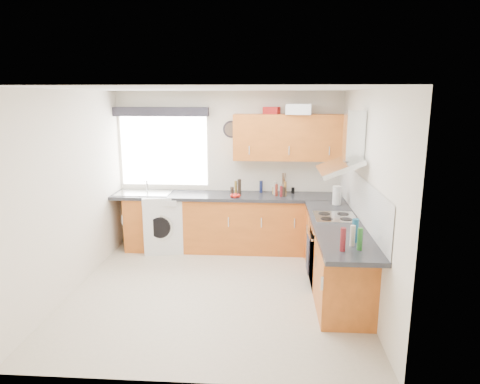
# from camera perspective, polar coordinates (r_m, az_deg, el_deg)

# --- Properties ---
(ground_plane) EXTENTS (3.60, 3.60, 0.00)m
(ground_plane) POSITION_cam_1_polar(r_m,az_deg,el_deg) (5.60, -3.23, -12.97)
(ground_plane) COLOR beige
(ceiling) EXTENTS (3.60, 3.60, 0.02)m
(ceiling) POSITION_cam_1_polar(r_m,az_deg,el_deg) (5.05, -3.59, 13.56)
(ceiling) COLOR white
(ceiling) RESTS_ON wall_back
(wall_back) EXTENTS (3.60, 0.02, 2.50)m
(wall_back) POSITION_cam_1_polar(r_m,az_deg,el_deg) (6.93, -1.53, 2.96)
(wall_back) COLOR silver
(wall_back) RESTS_ON ground_plane
(wall_front) EXTENTS (3.60, 0.02, 2.50)m
(wall_front) POSITION_cam_1_polar(r_m,az_deg,el_deg) (3.47, -7.16, -7.12)
(wall_front) COLOR silver
(wall_front) RESTS_ON ground_plane
(wall_left) EXTENTS (0.02, 3.60, 2.50)m
(wall_left) POSITION_cam_1_polar(r_m,az_deg,el_deg) (5.69, -21.68, -0.09)
(wall_left) COLOR silver
(wall_left) RESTS_ON ground_plane
(wall_right) EXTENTS (0.02, 3.60, 2.50)m
(wall_right) POSITION_cam_1_polar(r_m,az_deg,el_deg) (5.27, 16.42, -0.69)
(wall_right) COLOR silver
(wall_right) RESTS_ON ground_plane
(window) EXTENTS (1.40, 0.02, 1.10)m
(window) POSITION_cam_1_polar(r_m,az_deg,el_deg) (7.06, -10.11, 5.40)
(window) COLOR silver
(window) RESTS_ON wall_back
(window_blind) EXTENTS (1.50, 0.18, 0.14)m
(window_blind) POSITION_cam_1_polar(r_m,az_deg,el_deg) (6.92, -10.50, 10.49)
(window_blind) COLOR #23222A
(window_blind) RESTS_ON wall_back
(splashback) EXTENTS (0.01, 3.00, 0.54)m
(splashback) POSITION_cam_1_polar(r_m,az_deg,el_deg) (5.56, 15.63, -0.67)
(splashback) COLOR white
(splashback) RESTS_ON wall_right
(base_cab_back) EXTENTS (3.00, 0.58, 0.86)m
(base_cab_back) POSITION_cam_1_polar(r_m,az_deg,el_deg) (6.85, -2.55, -4.22)
(base_cab_back) COLOR #A9521A
(base_cab_back) RESTS_ON ground_plane
(base_cab_corner) EXTENTS (0.60, 0.60, 0.86)m
(base_cab_corner) POSITION_cam_1_polar(r_m,az_deg,el_deg) (6.85, 10.89, -4.43)
(base_cab_corner) COLOR #A9521A
(base_cab_corner) RESTS_ON ground_plane
(base_cab_right) EXTENTS (0.58, 2.10, 0.86)m
(base_cab_right) POSITION_cam_1_polar(r_m,az_deg,el_deg) (5.59, 12.64, -8.49)
(base_cab_right) COLOR #A9521A
(base_cab_right) RESTS_ON ground_plane
(worktop_back) EXTENTS (3.60, 0.62, 0.05)m
(worktop_back) POSITION_cam_1_polar(r_m,az_deg,el_deg) (6.71, -1.75, -0.54)
(worktop_back) COLOR #222327
(worktop_back) RESTS_ON base_cab_back
(worktop_right) EXTENTS (0.62, 2.42, 0.05)m
(worktop_right) POSITION_cam_1_polar(r_m,az_deg,el_deg) (5.30, 13.00, -4.48)
(worktop_right) COLOR #222327
(worktop_right) RESTS_ON base_cab_right
(sink) EXTENTS (0.84, 0.46, 0.10)m
(sink) POSITION_cam_1_polar(r_m,az_deg,el_deg) (6.95, -12.73, 0.16)
(sink) COLOR silver
(sink) RESTS_ON worktop_back
(oven) EXTENTS (0.56, 0.58, 0.85)m
(oven) POSITION_cam_1_polar(r_m,az_deg,el_deg) (5.73, 12.31, -8.00)
(oven) COLOR black
(oven) RESTS_ON ground_plane
(hob_plate) EXTENTS (0.52, 0.52, 0.01)m
(hob_plate) POSITION_cam_1_polar(r_m,az_deg,el_deg) (5.58, 12.55, -3.26)
(hob_plate) COLOR silver
(hob_plate) RESTS_ON worktop_right
(extractor_hood) EXTENTS (0.52, 0.78, 0.66)m
(extractor_hood) POSITION_cam_1_polar(r_m,az_deg,el_deg) (5.43, 14.03, 5.42)
(extractor_hood) COLOR silver
(extractor_hood) RESTS_ON wall_right
(upper_cabinets) EXTENTS (1.70, 0.35, 0.70)m
(upper_cabinets) POSITION_cam_1_polar(r_m,az_deg,el_deg) (6.66, 6.52, 7.26)
(upper_cabinets) COLOR #A9521A
(upper_cabinets) RESTS_ON wall_back
(washing_machine) EXTENTS (0.72, 0.71, 0.91)m
(washing_machine) POSITION_cam_1_polar(r_m,az_deg,el_deg) (6.95, -10.01, -3.95)
(washing_machine) COLOR silver
(washing_machine) RESTS_ON ground_plane
(wall_clock) EXTENTS (0.27, 0.04, 0.27)m
(wall_clock) POSITION_cam_1_polar(r_m,az_deg,el_deg) (6.83, -1.16, 8.35)
(wall_clock) COLOR #23222A
(wall_clock) RESTS_ON wall_back
(casserole) EXTENTS (0.40, 0.31, 0.15)m
(casserole) POSITION_cam_1_polar(r_m,az_deg,el_deg) (6.54, 7.84, 10.88)
(casserole) COLOR silver
(casserole) RESTS_ON upper_cabinets
(storage_box) EXTENTS (0.27, 0.25, 0.11)m
(storage_box) POSITION_cam_1_polar(r_m,az_deg,el_deg) (6.73, 4.23, 10.80)
(storage_box) COLOR #A81919
(storage_box) RESTS_ON upper_cabinets
(utensil_pot) EXTENTS (0.10, 0.10, 0.13)m
(utensil_pot) POSITION_cam_1_polar(r_m,az_deg,el_deg) (6.86, 5.83, 0.46)
(utensil_pot) COLOR gray
(utensil_pot) RESTS_ON worktop_back
(kitchen_roll) EXTENTS (0.12, 0.12, 0.27)m
(kitchen_roll) POSITION_cam_1_polar(r_m,az_deg,el_deg) (6.22, 12.79, -0.44)
(kitchen_roll) COLOR silver
(kitchen_roll) RESTS_ON worktop_right
(tomato_cluster) EXTENTS (0.14, 0.14, 0.06)m
(tomato_cluster) POSITION_cam_1_polar(r_m,az_deg,el_deg) (6.49, -0.64, -0.49)
(tomato_cluster) COLOR red
(tomato_cluster) RESTS_ON worktop_back
(jar_0) EXTENTS (0.06, 0.06, 0.10)m
(jar_0) POSITION_cam_1_polar(r_m,az_deg,el_deg) (6.80, -1.08, 0.27)
(jar_0) COLOR #31231B
(jar_0) RESTS_ON worktop_back
(jar_1) EXTENTS (0.07, 0.07, 0.15)m
(jar_1) POSITION_cam_1_polar(r_m,az_deg,el_deg) (6.60, 5.79, 0.03)
(jar_1) COLOR black
(jar_1) RESTS_ON worktop_back
(jar_2) EXTENTS (0.04, 0.04, 0.23)m
(jar_2) POSITION_cam_1_polar(r_m,az_deg,el_deg) (6.60, 6.04, 0.42)
(jar_2) COLOR brown
(jar_2) RESTS_ON worktop_back
(jar_3) EXTENTS (0.07, 0.07, 0.11)m
(jar_3) POSITION_cam_1_polar(r_m,az_deg,el_deg) (6.76, 4.61, 0.18)
(jar_3) COLOR #A57939
(jar_3) RESTS_ON worktop_back
(jar_4) EXTENTS (0.05, 0.05, 0.10)m
(jar_4) POSITION_cam_1_polar(r_m,az_deg,el_deg) (6.83, 7.08, 0.21)
(jar_4) COLOR black
(jar_4) RESTS_ON worktop_back
(jar_5) EXTENTS (0.04, 0.04, 0.22)m
(jar_5) POSITION_cam_1_polar(r_m,az_deg,el_deg) (6.66, -0.58, 0.55)
(jar_5) COLOR brown
(jar_5) RESTS_ON worktop_back
(jar_6) EXTENTS (0.06, 0.06, 0.26)m
(jar_6) POSITION_cam_1_polar(r_m,az_deg,el_deg) (6.60, -0.10, 0.61)
(jar_6) COLOR black
(jar_6) RESTS_ON worktop_back
(jar_7) EXTENTS (0.04, 0.04, 0.17)m
(jar_7) POSITION_cam_1_polar(r_m,az_deg,el_deg) (6.57, 5.51, 0.08)
(jar_7) COLOR maroon
(jar_7) RESTS_ON worktop_back
(jar_8) EXTENTS (0.05, 0.05, 0.19)m
(jar_8) POSITION_cam_1_polar(r_m,az_deg,el_deg) (6.83, 2.82, 0.72)
(jar_8) COLOR #141D44
(jar_8) RESTS_ON worktop_back
(jar_9) EXTENTS (0.06, 0.06, 0.20)m
(jar_9) POSITION_cam_1_polar(r_m,az_deg,el_deg) (6.68, 4.73, 0.48)
(jar_9) COLOR gray
(jar_9) RESTS_ON worktop_back
(jar_10) EXTENTS (0.04, 0.04, 0.19)m
(jar_10) POSITION_cam_1_polar(r_m,az_deg,el_deg) (6.60, 4.87, 0.25)
(jar_10) COLOR maroon
(jar_10) RESTS_ON worktop_back
(bottle_0) EXTENTS (0.07, 0.07, 0.25)m
(bottle_0) POSITION_cam_1_polar(r_m,az_deg,el_deg) (4.68, 15.10, -4.97)
(bottle_0) COLOR navy
(bottle_0) RESTS_ON worktop_right
(bottle_1) EXTENTS (0.05, 0.05, 0.23)m
(bottle_1) POSITION_cam_1_polar(r_m,az_deg,el_deg) (4.46, 15.70, -6.06)
(bottle_1) COLOR #205B20
(bottle_1) RESTS_ON worktop_right
(bottle_2) EXTENTS (0.06, 0.06, 0.24)m
(bottle_2) POSITION_cam_1_polar(r_m,az_deg,el_deg) (4.38, 13.56, -6.18)
(bottle_2) COLOR maroon
(bottle_2) RESTS_ON worktop_right
(bottle_3) EXTENTS (0.05, 0.05, 0.22)m
(bottle_3) POSITION_cam_1_polar(r_m,az_deg,el_deg) (4.56, 14.79, -5.65)
(bottle_3) COLOR #AB9F91
(bottle_3) RESTS_ON worktop_right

